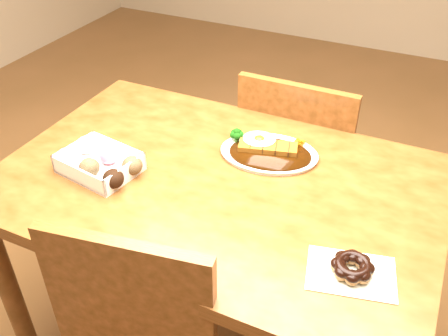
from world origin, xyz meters
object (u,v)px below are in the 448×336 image
at_px(pon_de_ring, 352,268).
at_px(donut_box, 99,162).
at_px(chair_far, 300,165).
at_px(table, 217,207).
at_px(katsu_curry_plate, 268,151).

bearing_deg(pon_de_ring, donut_box, 173.68).
distance_m(donut_box, pon_de_ring, 0.73).
bearing_deg(pon_de_ring, chair_far, 114.52).
distance_m(table, pon_de_ring, 0.47).
distance_m(table, katsu_curry_plate, 0.22).
bearing_deg(table, katsu_curry_plate, 63.98).
bearing_deg(donut_box, katsu_curry_plate, 34.71).
relative_size(table, donut_box, 4.87).
height_order(table, chair_far, chair_far).
xyz_separation_m(table, katsu_curry_plate, (0.08, 0.17, 0.11)).
relative_size(chair_far, donut_box, 3.53).
height_order(table, pon_de_ring, pon_de_ring).
relative_size(chair_far, katsu_curry_plate, 2.78).
xyz_separation_m(katsu_curry_plate, pon_de_ring, (0.33, -0.35, 0.00)).
height_order(chair_far, pon_de_ring, chair_far).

